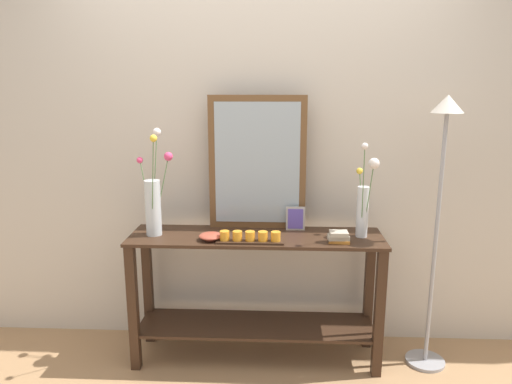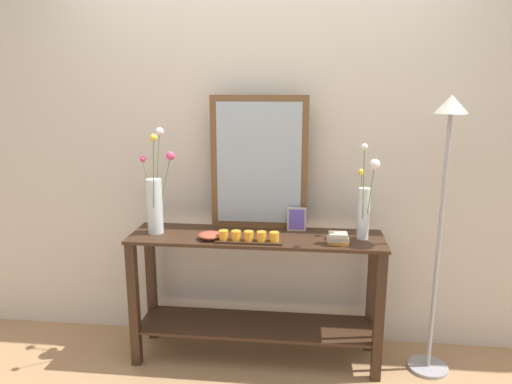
# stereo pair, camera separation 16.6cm
# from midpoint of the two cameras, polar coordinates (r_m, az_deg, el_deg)

# --- Properties ---
(ground_plane) EXTENTS (7.00, 6.00, 0.02)m
(ground_plane) POSITION_cam_midpoint_polar(r_m,az_deg,el_deg) (3.20, -1.57, -19.52)
(ground_plane) COLOR #A87F56
(wall_back) EXTENTS (6.40, 0.08, 2.70)m
(wall_back) POSITION_cam_midpoint_polar(r_m,az_deg,el_deg) (3.05, -1.27, 6.17)
(wall_back) COLOR beige
(wall_back) RESTS_ON ground
(console_table) EXTENTS (1.54, 0.40, 0.82)m
(console_table) POSITION_cam_midpoint_polar(r_m,az_deg,el_deg) (2.96, -1.63, -11.13)
(console_table) COLOR #382316
(console_table) RESTS_ON ground
(mirror_leaning) EXTENTS (0.61, 0.03, 0.83)m
(mirror_leaning) POSITION_cam_midpoint_polar(r_m,az_deg,el_deg) (2.91, -1.46, 3.53)
(mirror_leaning) COLOR brown
(mirror_leaning) RESTS_ON console_table
(tall_vase_left) EXTENTS (0.22, 0.29, 0.64)m
(tall_vase_left) POSITION_cam_midpoint_polar(r_m,az_deg,el_deg) (2.90, -13.97, -1.00)
(tall_vase_left) COLOR silver
(tall_vase_left) RESTS_ON console_table
(vase_right) EXTENTS (0.12, 0.23, 0.58)m
(vase_right) POSITION_cam_midpoint_polar(r_m,az_deg,el_deg) (2.81, 11.37, -1.28)
(vase_right) COLOR silver
(vase_right) RESTS_ON console_table
(candle_tray) EXTENTS (0.39, 0.09, 0.07)m
(candle_tray) POSITION_cam_midpoint_polar(r_m,az_deg,el_deg) (2.72, -2.47, -5.61)
(candle_tray) COLOR #382316
(candle_tray) RESTS_ON console_table
(picture_frame_small) EXTENTS (0.12, 0.01, 0.15)m
(picture_frame_small) POSITION_cam_midpoint_polar(r_m,az_deg,el_deg) (2.93, 3.22, -3.26)
(picture_frame_small) COLOR #B7B2AD
(picture_frame_small) RESTS_ON console_table
(decorative_bowl) EXTENTS (0.14, 0.14, 0.04)m
(decorative_bowl) POSITION_cam_midpoint_polar(r_m,az_deg,el_deg) (2.78, -7.25, -5.36)
(decorative_bowl) COLOR #B24C38
(decorative_bowl) RESTS_ON console_table
(book_stack) EXTENTS (0.13, 0.09, 0.07)m
(book_stack) POSITION_cam_midpoint_polar(r_m,az_deg,el_deg) (2.74, 8.35, -5.45)
(book_stack) COLOR orange
(book_stack) RESTS_ON console_table
(floor_lamp) EXTENTS (0.24, 0.24, 1.66)m
(floor_lamp) POSITION_cam_midpoint_polar(r_m,az_deg,el_deg) (2.87, 20.02, 0.33)
(floor_lamp) COLOR #9E9EA3
(floor_lamp) RESTS_ON ground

